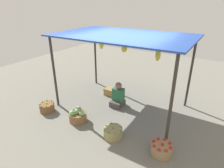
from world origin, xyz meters
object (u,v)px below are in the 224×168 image
Objects in this scene: basket_red_apples at (161,149)px; basket_green_chilies at (113,132)px; basket_cabbages at (78,116)px; vendor_person at (118,97)px; wooden_crate_near_vendor at (111,92)px; basket_limes at (47,107)px.

basket_green_chilies is at bearing -176.97° from basket_red_apples.
vendor_person is at bearing 68.53° from basket_cabbages.
basket_red_apples reaches higher than wooden_crate_near_vendor.
basket_cabbages reaches higher than wooden_crate_near_vendor.
basket_cabbages is at bearing -88.19° from wooden_crate_near_vendor.
vendor_person is 2.16m from basket_limes.
basket_cabbages is 2.34m from basket_red_apples.
wooden_crate_near_vendor is (-2.40, 1.82, -0.01)m from basket_red_apples.
basket_green_chilies is 1.01× the size of basket_red_apples.
wooden_crate_near_vendor is (-0.57, 0.52, -0.18)m from vendor_person.
vendor_person is 2.25m from basket_red_apples.
vendor_person is 0.79m from wooden_crate_near_vendor.
basket_green_chilies is 2.25m from wooden_crate_near_vendor.
basket_cabbages reaches higher than basket_limes.
wooden_crate_near_vendor is at bearing 91.81° from basket_cabbages.
basket_cabbages is 1.14× the size of wooden_crate_near_vendor.
basket_green_chilies is 1.17m from basket_red_apples.
basket_limes is 2.19m from wooden_crate_near_vendor.
vendor_person reaches higher than basket_green_chilies.
vendor_person reaches higher than basket_limes.
basket_red_apples reaches higher than basket_limes.
basket_red_apples is (2.34, -0.00, -0.03)m from basket_cabbages.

